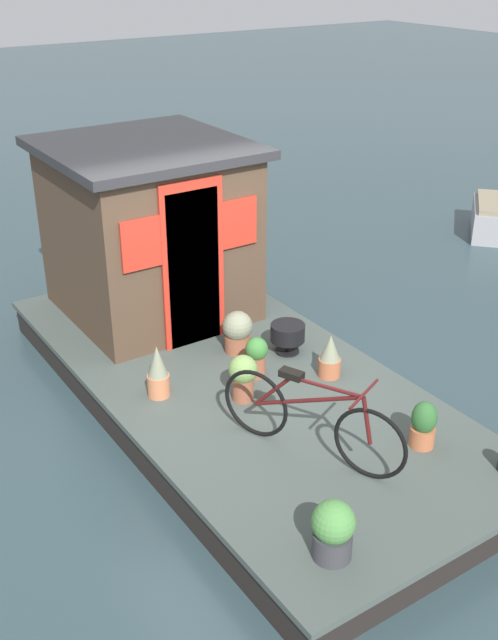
% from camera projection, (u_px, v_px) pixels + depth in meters
% --- Properties ---
extents(ground_plane, '(60.00, 60.00, 0.00)m').
position_uv_depth(ground_plane, '(238.00, 405.00, 7.78)').
color(ground_plane, '#2D4247').
extents(houseboat_deck, '(5.88, 2.70, 0.37)m').
position_uv_depth(houseboat_deck, '(238.00, 390.00, 7.70)').
color(houseboat_deck, '#424C47').
rests_on(houseboat_deck, ground_plane).
extents(houseboat_cabin, '(2.15, 2.08, 1.97)m').
position_uv_depth(houseboat_cabin, '(149.00, 229.00, 8.53)').
color(houseboat_cabin, '#4C3828').
rests_on(houseboat_cabin, houseboat_deck).
extents(bicycle, '(1.59, 0.78, 0.77)m').
position_uv_depth(bicycle, '(311.00, 419.00, 6.28)').
color(bicycle, black).
rests_on(bicycle, houseboat_deck).
extents(potted_plant_basil, '(0.23, 0.23, 0.46)m').
position_uv_depth(potted_plant_basil, '(330.00, 357.00, 7.51)').
color(potted_plant_basil, '#B2603D').
rests_on(potted_plant_basil, houseboat_deck).
extents(potted_plant_thyme, '(0.22, 0.22, 0.43)m').
position_uv_depth(potted_plant_thyme, '(257.00, 355.00, 7.49)').
color(potted_plant_thyme, '#935138').
rests_on(potted_plant_thyme, houseboat_deck).
extents(potted_plant_lavender, '(0.22, 0.22, 0.53)m').
position_uv_depth(potted_plant_lavender, '(158.00, 372.00, 7.16)').
color(potted_plant_lavender, '#C6754C').
rests_on(potted_plant_lavender, houseboat_deck).
extents(potted_plant_sage, '(0.27, 0.27, 0.46)m').
position_uv_depth(potted_plant_sage, '(243.00, 375.00, 7.10)').
color(potted_plant_sage, '#935138').
rests_on(potted_plant_sage, houseboat_deck).
extents(potted_plant_ivy, '(0.22, 0.22, 0.43)m').
position_uv_depth(potted_plant_ivy, '(423.00, 425.00, 6.46)').
color(potted_plant_ivy, '#B2603D').
rests_on(potted_plant_ivy, houseboat_deck).
extents(potted_plant_fern, '(0.32, 0.32, 0.46)m').
position_uv_depth(potted_plant_fern, '(238.00, 331.00, 7.96)').
color(potted_plant_fern, '#935138').
rests_on(potted_plant_fern, houseboat_deck).
extents(potted_plant_geranium, '(0.31, 0.31, 0.47)m').
position_uv_depth(potted_plant_geranium, '(333.00, 530.00, 5.28)').
color(potted_plant_geranium, '#38383D').
rests_on(potted_plant_geranium, houseboat_deck).
extents(charcoal_grill, '(0.36, 0.36, 0.33)m').
position_uv_depth(charcoal_grill, '(288.00, 333.00, 7.94)').
color(charcoal_grill, black).
rests_on(charcoal_grill, houseboat_deck).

